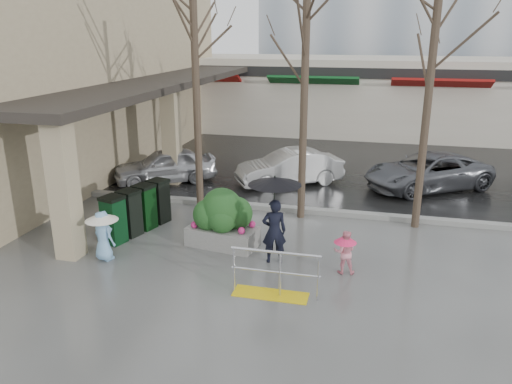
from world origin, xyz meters
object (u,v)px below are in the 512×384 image
at_px(tree_west, 194,40).
at_px(car_c, 428,172).
at_px(tree_mideast, 433,51).
at_px(child_blue, 103,231).
at_px(planter, 223,218).
at_px(news_boxes, 137,210).
at_px(woman, 274,209).
at_px(car_b, 290,167).
at_px(handrail, 273,279).
at_px(tree_midwest, 306,35).
at_px(car_a, 165,165).
at_px(child_pink, 345,249).

bearing_deg(tree_west, car_c, 28.66).
distance_m(tree_mideast, child_blue, 9.46).
bearing_deg(tree_mideast, car_c, 81.38).
distance_m(tree_mideast, planter, 6.93).
relative_size(planter, news_boxes, 0.81).
bearing_deg(tree_west, child_blue, -103.83).
height_order(planter, car_c, planter).
distance_m(woman, car_b, 6.56).
bearing_deg(planter, handrail, -51.07).
distance_m(tree_midwest, car_a, 7.53).
bearing_deg(car_b, woman, -24.41).
bearing_deg(woman, tree_west, -63.63).
height_order(child_blue, car_a, car_a).
relative_size(handrail, child_blue, 1.52).
xyz_separation_m(child_blue, car_a, (-1.24, 6.52, -0.13)).
bearing_deg(car_c, handrail, -56.11).
xyz_separation_m(tree_midwest, planter, (-1.65, -2.56, -4.49)).
relative_size(tree_mideast, child_blue, 5.20).
relative_size(child_blue, car_a, 0.34).
xyz_separation_m(car_a, car_b, (4.50, 0.81, 0.00)).
bearing_deg(tree_west, car_b, 55.29).
xyz_separation_m(handrail, child_blue, (-4.36, 0.74, 0.38)).
relative_size(tree_mideast, child_pink, 6.26).
bearing_deg(child_pink, woman, -12.12).
relative_size(tree_mideast, car_a, 1.76).
height_order(handrail, car_c, car_c).
xyz_separation_m(planter, car_a, (-3.79, 5.02, -0.11)).
height_order(news_boxes, car_c, news_boxes).
xyz_separation_m(tree_midwest, tree_mideast, (3.30, -0.00, -0.37)).
xyz_separation_m(woman, car_c, (4.05, 7.08, -0.72)).
bearing_deg(child_pink, car_a, -46.05).
bearing_deg(tree_mideast, car_b, 142.35).
xyz_separation_m(child_pink, planter, (-3.18, 0.83, 0.16)).
bearing_deg(planter, news_boxes, 172.37).
relative_size(tree_mideast, car_c, 1.43).
height_order(tree_midwest, child_pink, tree_midwest).
xyz_separation_m(tree_west, child_pink, (4.73, -3.39, -4.50)).
distance_m(planter, car_b, 5.87).
bearing_deg(tree_mideast, woman, -137.15).
distance_m(news_boxes, car_c, 10.14).
bearing_deg(car_a, tree_mideast, 43.08).
distance_m(tree_west, car_c, 9.22).
relative_size(tree_mideast, car_b, 1.70).
height_order(tree_midwest, tree_mideast, tree_midwest).
bearing_deg(child_blue, car_b, -93.53).
bearing_deg(car_a, child_pink, 18.77).
height_order(handrail, car_b, car_b).
xyz_separation_m(tree_midwest, woman, (-0.16, -3.21, -3.88)).
bearing_deg(car_a, handrail, 6.42).
distance_m(child_blue, news_boxes, 1.85).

